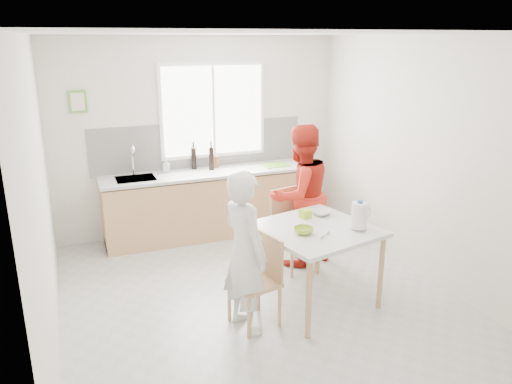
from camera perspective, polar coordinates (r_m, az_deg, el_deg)
ground at (r=5.44m, az=0.34°, el=-12.07°), size 4.50×4.50×0.00m
room_shell at (r=4.85m, az=0.38°, el=5.12°), size 4.50×4.50×4.50m
window at (r=6.98m, az=-4.92°, el=9.25°), size 1.50×0.06×1.30m
backsplash at (r=7.02m, az=-6.42°, el=5.32°), size 3.00×0.02×0.65m
picture_frame at (r=6.69m, az=-19.71°, el=9.70°), size 0.22×0.03×0.28m
kitchen_counter at (r=6.97m, az=-5.61°, el=-1.65°), size 2.84×0.64×1.37m
dining_table at (r=5.10m, az=6.79°, el=-4.97°), size 1.30×1.30×0.83m
chair_left at (r=4.82m, az=0.45°, el=-9.64°), size 0.49×0.49×0.88m
chair_far at (r=5.97m, az=4.05°, el=-3.76°), size 0.53×0.53×0.96m
person_white at (r=4.60m, az=-1.30°, el=-6.93°), size 0.49×0.64×1.56m
person_red at (r=5.97m, az=5.04°, el=-0.43°), size 0.96×0.82×1.71m
bowl_green at (r=4.90m, az=5.45°, el=-4.41°), size 0.24×0.24×0.06m
bowl_white at (r=5.42m, az=7.48°, el=-2.37°), size 0.25×0.25×0.05m
milk_jug at (r=5.04m, az=11.77°, el=-2.59°), size 0.22×0.16×0.28m
green_box at (r=5.31m, az=5.66°, el=-2.50°), size 0.12×0.12×0.09m
spoon at (r=4.86m, az=7.82°, el=-4.92°), size 0.14×0.10×0.01m
cutting_board at (r=7.11m, az=2.24°, el=3.08°), size 0.36×0.27×0.01m
wine_bottle_a at (r=6.87m, az=-5.12°, el=3.84°), size 0.07×0.07×0.32m
wine_bottle_b at (r=6.94m, az=-7.13°, el=3.84°), size 0.07×0.07×0.30m
jar_amber at (r=7.00m, az=-4.53°, el=3.44°), size 0.06×0.06×0.16m
soap_bottle at (r=6.85m, az=-10.21°, el=3.01°), size 0.11×0.11×0.18m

